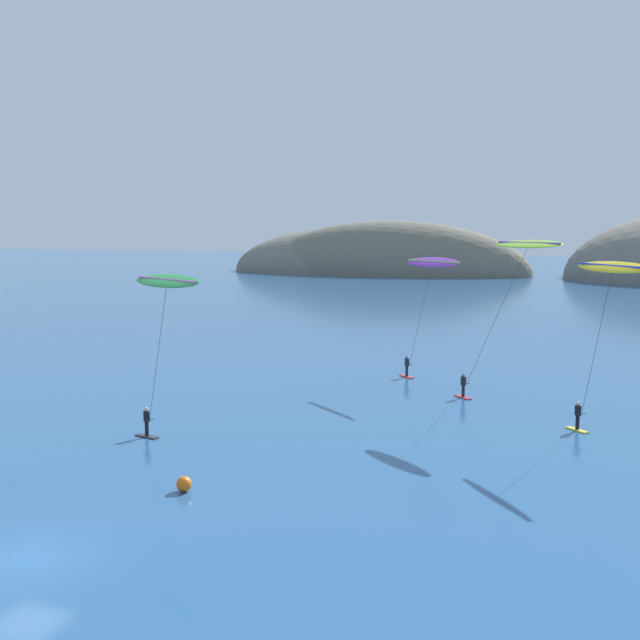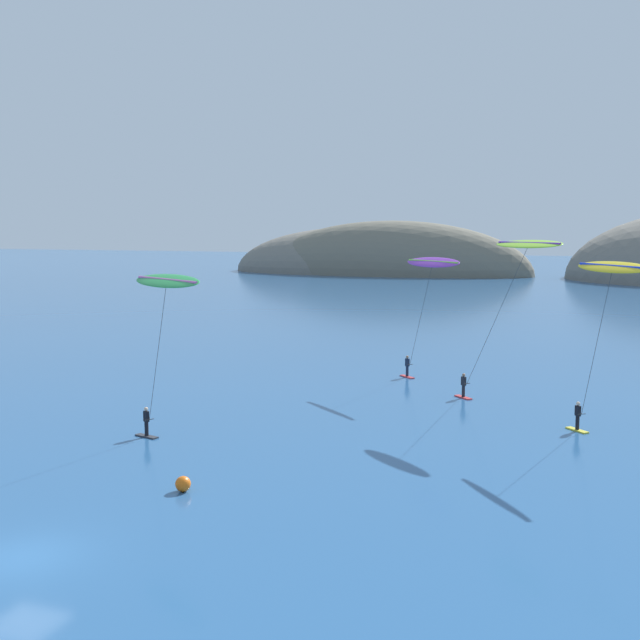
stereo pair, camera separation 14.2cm
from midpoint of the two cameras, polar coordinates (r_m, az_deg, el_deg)
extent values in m
plane|color=#285689|center=(31.60, -20.22, -15.57)|extent=(600.00, 600.00, 0.00)
ellipsoid|color=slate|center=(202.31, 2.34, 3.42)|extent=(62.40, 31.12, 22.49)
ellipsoid|color=#6B6656|center=(194.55, 5.11, 3.27)|extent=(67.53, 24.32, 25.76)
cube|color=red|center=(62.94, 6.28, -4.03)|extent=(1.38, 1.30, 0.08)
cylinder|color=#192338|center=(62.86, 6.28, -3.64)|extent=(0.22, 0.22, 0.80)
cube|color=#192338|center=(62.74, 6.29, -3.01)|extent=(0.39, 0.37, 0.60)
sphere|color=#9E7051|center=(62.67, 6.30, -2.63)|extent=(0.22, 0.22, 0.22)
cylinder|color=black|center=(62.48, 6.48, -3.16)|extent=(0.39, 0.44, 0.04)
ellipsoid|color=purple|center=(59.50, 8.08, 4.09)|extent=(5.44, 4.90, 0.85)
cylinder|color=#7ACC42|center=(59.49, 8.08, 4.14)|extent=(4.49, 3.86, 0.16)
cylinder|color=#333338|center=(60.86, 7.26, 0.33)|extent=(2.04, 1.75, 7.92)
cube|color=#2D2D33|center=(46.29, -12.13, -8.09)|extent=(1.55, 0.76, 0.08)
cylinder|color=black|center=(46.18, -12.15, -7.56)|extent=(0.22, 0.22, 0.80)
cube|color=black|center=(46.01, -12.17, -6.71)|extent=(0.39, 0.34, 0.60)
sphere|color=beige|center=(45.92, -12.18, -6.20)|extent=(0.22, 0.22, 0.22)
cylinder|color=black|center=(45.74, -11.95, -6.94)|extent=(0.30, 0.50, 0.04)
ellipsoid|color=green|center=(42.65, -10.77, 2.75)|extent=(5.99, 4.14, 0.77)
cylinder|color=#D660B7|center=(42.65, -10.77, 2.82)|extent=(5.14, 2.94, 0.16)
cylinder|color=#333338|center=(44.05, -11.38, -2.33)|extent=(1.96, 1.10, 7.74)
cube|color=red|center=(56.08, 10.22, -5.43)|extent=(1.38, 1.31, 0.08)
cylinder|color=black|center=(55.99, 10.23, -4.99)|extent=(0.22, 0.22, 0.80)
cube|color=black|center=(55.85, 10.25, -4.29)|extent=(0.39, 0.37, 0.60)
sphere|color=#9E7051|center=(55.78, 10.26, -3.87)|extent=(0.22, 0.22, 0.22)
cylinder|color=black|center=(55.62, 10.48, -4.47)|extent=(0.38, 0.45, 0.04)
ellipsoid|color=#8CD12D|center=(50.66, 14.68, 5.25)|extent=(5.20, 4.72, 0.63)
cylinder|color=#722DD1|center=(50.66, 14.69, 5.31)|extent=(4.03, 3.38, 0.16)
cylinder|color=#333338|center=(52.92, 12.48, 0.11)|extent=(4.16, 3.45, 9.49)
cube|color=yellow|center=(48.92, 17.90, -7.46)|extent=(1.35, 1.33, 0.08)
cylinder|color=black|center=(48.81, 17.92, -6.96)|extent=(0.22, 0.22, 0.80)
cube|color=black|center=(48.65, 17.95, -6.16)|extent=(0.37, 0.39, 0.60)
sphere|color=beige|center=(48.57, 17.96, -5.68)|extent=(0.22, 0.22, 0.22)
cylinder|color=black|center=(48.41, 18.18, -6.38)|extent=(0.46, 0.37, 0.04)
ellipsoid|color=yellow|center=(45.53, 20.17, 3.55)|extent=(4.46, 5.31, 0.72)
cylinder|color=#1432E0|center=(45.52, 20.18, 3.61)|extent=(3.54, 4.50, 0.16)
cylinder|color=#333338|center=(46.79, 19.15, -1.63)|extent=(1.36, 1.75, 8.41)
sphere|color=orange|center=(36.83, -9.60, -11.42)|extent=(0.70, 0.70, 0.70)
camera|label=1|loc=(0.07, -89.92, 0.01)|focal=45.00mm
camera|label=2|loc=(0.07, 90.08, -0.01)|focal=45.00mm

